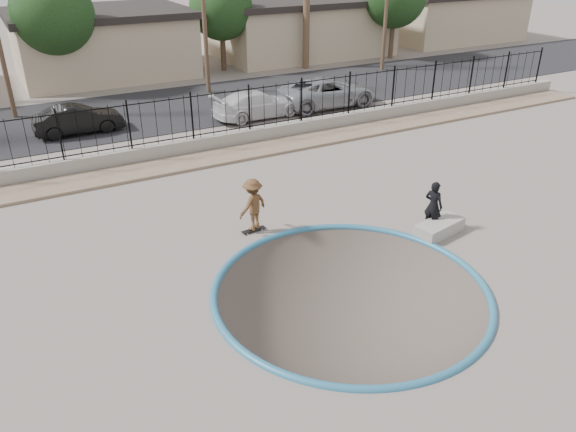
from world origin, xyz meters
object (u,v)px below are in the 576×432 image
Objects in this scene: skateboard at (254,230)px; car_b at (78,119)px; concrete_ledge at (439,228)px; car_c at (257,104)px; car_d at (328,92)px; videographer at (433,206)px; skater at (253,208)px.

skateboard is 12.36m from car_b.
concrete_ledge is 0.37× the size of car_c.
car_b is 12.13m from car_d.
car_d reaches higher than car_c.
car_c is at bearing -101.81° from car_b.
concrete_ledge is at bearing -34.58° from skateboard.
skater is at bearing 42.60° from videographer.
car_d is at bearing -91.72° from car_c.
videographer is 16.32m from car_b.
car_b reaches higher than concrete_ledge.
car_c is (0.32, 12.81, -0.10)m from videographer.
concrete_ledge is (4.79, -2.76, -0.60)m from skater.
car_d is (4.36, 12.87, -0.01)m from videographer.
skateboard is at bearing 151.21° from car_c.
car_c is 4.03m from car_d.
videographer is 12.81m from car_c.
skater reaches higher than car_d.
concrete_ledge is at bearing 175.99° from car_c.
videographer is (4.79, -2.41, 0.72)m from skateboard.
car_b is (-2.88, 12.00, 0.61)m from skateboard.
videographer is at bearing 90.00° from concrete_ledge.
concrete_ledge is 0.31× the size of car_d.
car_c reaches higher than skateboard.
skater is 1.00× the size of concrete_ledge.
skateboard is 0.15× the size of car_d.
car_b reaches higher than skateboard.
videographer is 0.97× the size of concrete_ledge.
car_d is at bearing -97.78° from car_b.
car_d is (4.03, 0.06, 0.09)m from car_c.
car_c is at bearing -22.19° from videographer.
car_c reaches higher than concrete_ledge.
skater reaches higher than car_c.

